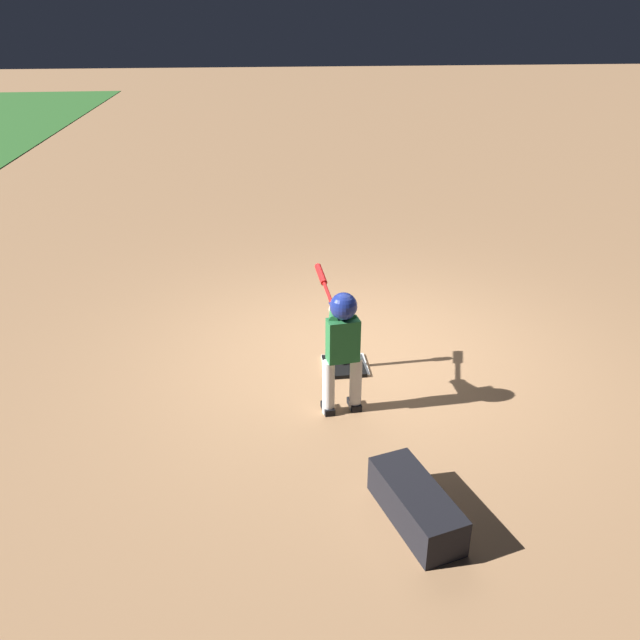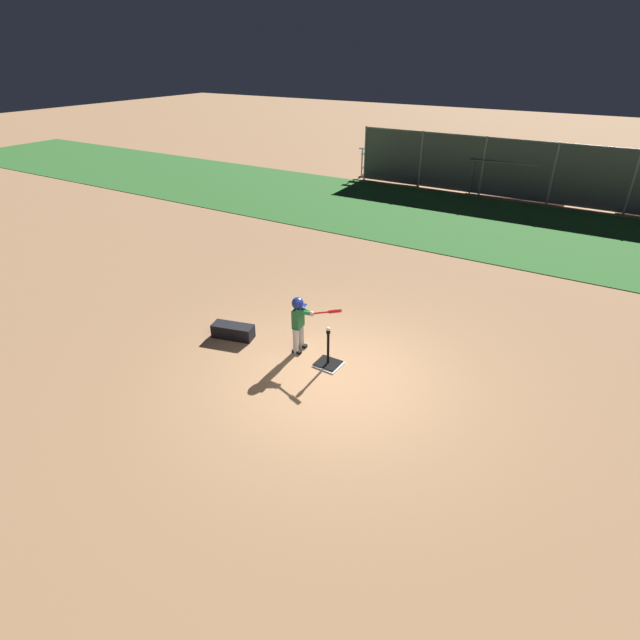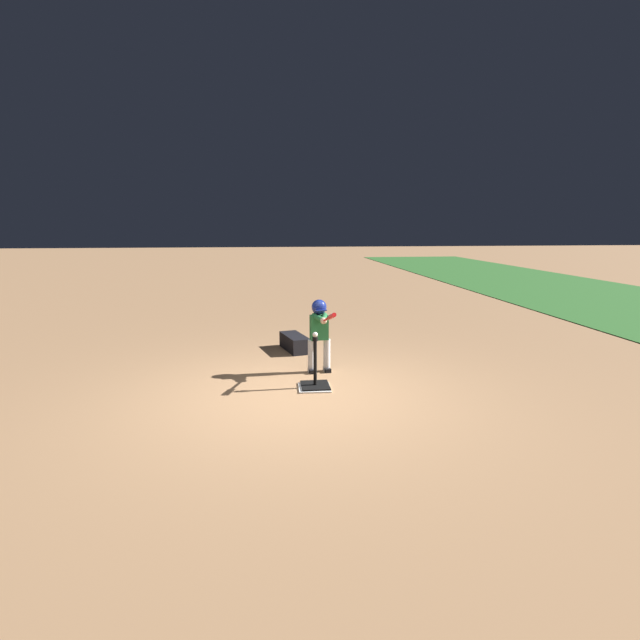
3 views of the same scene
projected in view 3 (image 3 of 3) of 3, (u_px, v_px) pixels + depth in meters
name	position (u px, v px, depth m)	size (l,w,h in m)	color
ground_plane	(297.00, 395.00, 6.66)	(90.00, 90.00, 0.00)	#AD7F56
home_plate	(314.00, 387.00, 6.96)	(0.44, 0.44, 0.02)	white
batting_tee	(315.00, 381.00, 6.97)	(0.43, 0.39, 0.72)	black
batter_child	(320.00, 327.00, 7.56)	(0.99, 0.36, 1.13)	silver
baseball	(315.00, 335.00, 6.85)	(0.07, 0.07, 0.07)	white
equipment_bag	(295.00, 343.00, 9.04)	(0.84, 0.32, 0.28)	black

